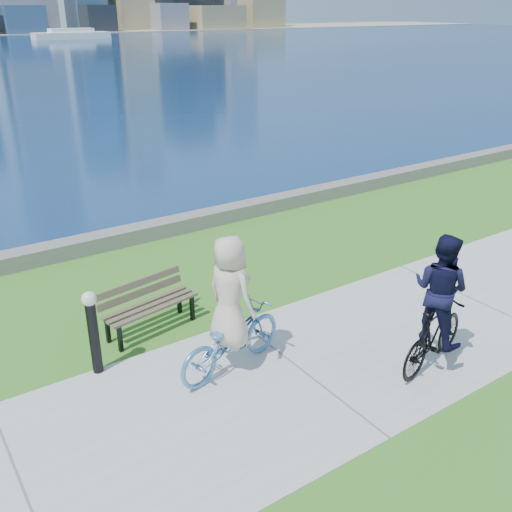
{
  "coord_description": "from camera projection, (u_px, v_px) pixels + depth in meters",
  "views": [
    {
      "loc": [
        -4.53,
        -5.44,
        4.96
      ],
      "look_at": [
        0.42,
        1.85,
        1.1
      ],
      "focal_mm": 40.0,
      "sensor_mm": 36.0,
      "label": 1
    }
  ],
  "objects": [
    {
      "name": "ground",
      "position": [
        302.0,
        372.0,
        8.45
      ],
      "size": [
        320.0,
        320.0,
        0.0
      ],
      "primitive_type": "plane",
      "color": "#316C1C",
      "rests_on": "ground"
    },
    {
      "name": "concrete_path",
      "position": [
        302.0,
        371.0,
        8.44
      ],
      "size": [
        80.0,
        3.5,
        0.02
      ],
      "primitive_type": "cube",
      "color": "#ADADA8",
      "rests_on": "ground"
    },
    {
      "name": "seawall",
      "position": [
        134.0,
        234.0,
        13.07
      ],
      "size": [
        90.0,
        0.5,
        0.35
      ],
      "primitive_type": "cube",
      "color": "slate",
      "rests_on": "ground"
    },
    {
      "name": "ferry_far",
      "position": [
        71.0,
        35.0,
        94.67
      ],
      "size": [
        12.37,
        3.53,
        1.68
      ],
      "color": "white",
      "rests_on": "ground"
    },
    {
      "name": "park_bench",
      "position": [
        147.0,
        302.0,
        9.37
      ],
      "size": [
        1.7,
        0.83,
        0.84
      ],
      "rotation": [
        0.0,
        0.0,
        0.17
      ],
      "color": "black",
      "rests_on": "ground"
    },
    {
      "name": "bollard_lamp",
      "position": [
        93.0,
        328.0,
        8.13
      ],
      "size": [
        0.21,
        0.21,
        1.33
      ],
      "color": "black",
      "rests_on": "ground"
    },
    {
      "name": "cyclist_woman",
      "position": [
        231.0,
        322.0,
        8.19
      ],
      "size": [
        1.05,
        2.01,
        2.1
      ],
      "rotation": [
        0.0,
        0.0,
        1.78
      ],
      "color": "#4F89C0",
      "rests_on": "ground"
    },
    {
      "name": "cyclist_man",
      "position": [
        437.0,
        313.0,
        8.22
      ],
      "size": [
        0.85,
        1.76,
        2.1
      ],
      "rotation": [
        0.0,
        0.0,
        1.79
      ],
      "color": "black",
      "rests_on": "ground"
    }
  ]
}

